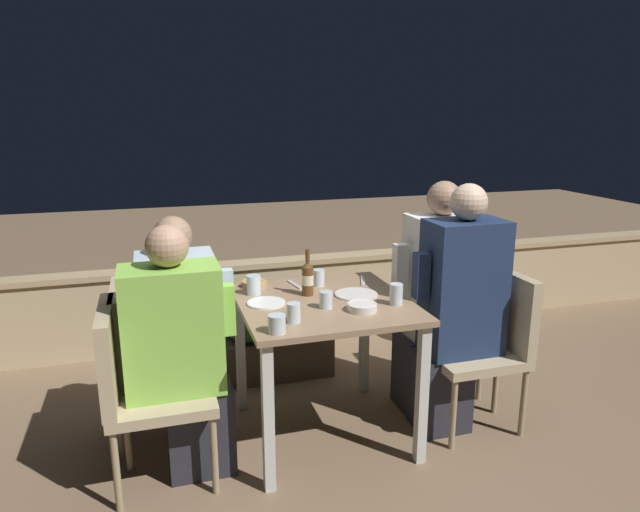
{
  "coord_description": "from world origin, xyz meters",
  "views": [
    {
      "loc": [
        -0.82,
        -2.65,
        1.7
      ],
      "look_at": [
        0.0,
        0.07,
        0.98
      ],
      "focal_mm": 32.0,
      "sensor_mm": 36.0,
      "label": 1
    }
  ],
  "objects_px": {
    "person_blue_shirt": "(185,331)",
    "potted_plant": "(463,292)",
    "person_navy_jumper": "(457,310)",
    "chair_right_far": "(464,319)",
    "chair_left_near": "(137,379)",
    "person_green_blouse": "(182,354)",
    "chair_left_far": "(145,353)",
    "chair_right_near": "(488,334)",
    "person_white_polo": "(434,296)",
    "beer_bottle": "(308,278)"
  },
  "relations": [
    {
      "from": "person_green_blouse",
      "to": "person_blue_shirt",
      "type": "relative_size",
      "value": 1.01
    },
    {
      "from": "chair_left_far",
      "to": "chair_right_far",
      "type": "relative_size",
      "value": 1.0
    },
    {
      "from": "person_navy_jumper",
      "to": "potted_plant",
      "type": "xyz_separation_m",
      "value": [
        0.6,
        0.92,
        -0.24
      ]
    },
    {
      "from": "person_green_blouse",
      "to": "person_blue_shirt",
      "type": "distance_m",
      "value": 0.3
    },
    {
      "from": "person_navy_jumper",
      "to": "potted_plant",
      "type": "relative_size",
      "value": 1.88
    },
    {
      "from": "chair_left_far",
      "to": "chair_right_near",
      "type": "height_order",
      "value": "same"
    },
    {
      "from": "person_blue_shirt",
      "to": "person_navy_jumper",
      "type": "relative_size",
      "value": 0.9
    },
    {
      "from": "chair_left_far",
      "to": "potted_plant",
      "type": "bearing_deg",
      "value": 16.03
    },
    {
      "from": "person_navy_jumper",
      "to": "beer_bottle",
      "type": "height_order",
      "value": "person_navy_jumper"
    },
    {
      "from": "person_blue_shirt",
      "to": "person_navy_jumper",
      "type": "height_order",
      "value": "person_navy_jumper"
    },
    {
      "from": "chair_right_far",
      "to": "chair_left_far",
      "type": "bearing_deg",
      "value": 178.8
    },
    {
      "from": "beer_bottle",
      "to": "potted_plant",
      "type": "height_order",
      "value": "beer_bottle"
    },
    {
      "from": "potted_plant",
      "to": "person_navy_jumper",
      "type": "bearing_deg",
      "value": -123.04
    },
    {
      "from": "person_green_blouse",
      "to": "potted_plant",
      "type": "distance_m",
      "value": 2.24
    },
    {
      "from": "person_navy_jumper",
      "to": "beer_bottle",
      "type": "xyz_separation_m",
      "value": [
        -0.76,
        0.24,
        0.17
      ]
    },
    {
      "from": "beer_bottle",
      "to": "person_green_blouse",
      "type": "bearing_deg",
      "value": -160.27
    },
    {
      "from": "chair_left_near",
      "to": "person_navy_jumper",
      "type": "relative_size",
      "value": 0.64
    },
    {
      "from": "chair_right_far",
      "to": "potted_plant",
      "type": "distance_m",
      "value": 0.78
    },
    {
      "from": "chair_left_near",
      "to": "beer_bottle",
      "type": "xyz_separation_m",
      "value": [
        0.88,
        0.24,
        0.34
      ]
    },
    {
      "from": "person_white_polo",
      "to": "chair_right_far",
      "type": "bearing_deg",
      "value": 0.0
    },
    {
      "from": "person_green_blouse",
      "to": "potted_plant",
      "type": "xyz_separation_m",
      "value": [
        2.03,
        0.93,
        -0.17
      ]
    },
    {
      "from": "person_white_polo",
      "to": "potted_plant",
      "type": "xyz_separation_m",
      "value": [
        0.6,
        0.67,
        -0.23
      ]
    },
    {
      "from": "chair_left_near",
      "to": "chair_right_far",
      "type": "relative_size",
      "value": 1.0
    },
    {
      "from": "person_green_blouse",
      "to": "person_navy_jumper",
      "type": "bearing_deg",
      "value": 0.16
    },
    {
      "from": "chair_left_near",
      "to": "person_green_blouse",
      "type": "xyz_separation_m",
      "value": [
        0.21,
        0.0,
        0.09
      ]
    },
    {
      "from": "chair_left_near",
      "to": "beer_bottle",
      "type": "distance_m",
      "value": 0.97
    },
    {
      "from": "person_blue_shirt",
      "to": "person_white_polo",
      "type": "bearing_deg",
      "value": -1.55
    },
    {
      "from": "chair_right_near",
      "to": "person_white_polo",
      "type": "relative_size",
      "value": 0.65
    },
    {
      "from": "person_blue_shirt",
      "to": "person_green_blouse",
      "type": "bearing_deg",
      "value": -97.28
    },
    {
      "from": "person_navy_jumper",
      "to": "chair_right_far",
      "type": "xyz_separation_m",
      "value": [
        0.2,
        0.25,
        -0.16
      ]
    },
    {
      "from": "chair_left_near",
      "to": "person_green_blouse",
      "type": "relative_size",
      "value": 0.71
    },
    {
      "from": "beer_bottle",
      "to": "person_white_polo",
      "type": "bearing_deg",
      "value": 1.15
    },
    {
      "from": "person_green_blouse",
      "to": "potted_plant",
      "type": "relative_size",
      "value": 1.7
    },
    {
      "from": "chair_left_far",
      "to": "beer_bottle",
      "type": "height_order",
      "value": "beer_bottle"
    },
    {
      "from": "beer_bottle",
      "to": "potted_plant",
      "type": "bearing_deg",
      "value": 26.79
    },
    {
      "from": "chair_left_near",
      "to": "person_navy_jumper",
      "type": "bearing_deg",
      "value": 0.14
    },
    {
      "from": "person_navy_jumper",
      "to": "potted_plant",
      "type": "distance_m",
      "value": 1.13
    },
    {
      "from": "person_blue_shirt",
      "to": "potted_plant",
      "type": "height_order",
      "value": "person_blue_shirt"
    },
    {
      "from": "chair_right_near",
      "to": "chair_right_far",
      "type": "distance_m",
      "value": 0.25
    },
    {
      "from": "chair_left_far",
      "to": "person_green_blouse",
      "type": "bearing_deg",
      "value": -60.27
    },
    {
      "from": "person_navy_jumper",
      "to": "beer_bottle",
      "type": "relative_size",
      "value": 5.45
    },
    {
      "from": "person_navy_jumper",
      "to": "chair_right_far",
      "type": "relative_size",
      "value": 1.56
    },
    {
      "from": "chair_left_far",
      "to": "chair_right_near",
      "type": "relative_size",
      "value": 1.0
    },
    {
      "from": "chair_left_far",
      "to": "chair_right_near",
      "type": "distance_m",
      "value": 1.83
    },
    {
      "from": "person_blue_shirt",
      "to": "person_navy_jumper",
      "type": "xyz_separation_m",
      "value": [
        1.4,
        -0.29,
        0.07
      ]
    },
    {
      "from": "chair_left_near",
      "to": "chair_right_far",
      "type": "height_order",
      "value": "same"
    },
    {
      "from": "person_blue_shirt",
      "to": "potted_plant",
      "type": "xyz_separation_m",
      "value": [
        2.0,
        0.63,
        -0.17
      ]
    },
    {
      "from": "chair_left_near",
      "to": "potted_plant",
      "type": "bearing_deg",
      "value": 22.51
    },
    {
      "from": "beer_bottle",
      "to": "potted_plant",
      "type": "relative_size",
      "value": 0.34
    },
    {
      "from": "person_navy_jumper",
      "to": "person_white_polo",
      "type": "bearing_deg",
      "value": 90.02
    }
  ]
}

